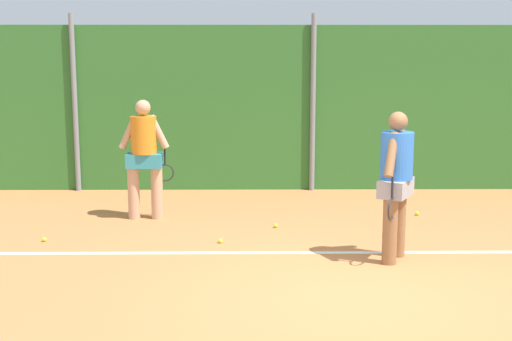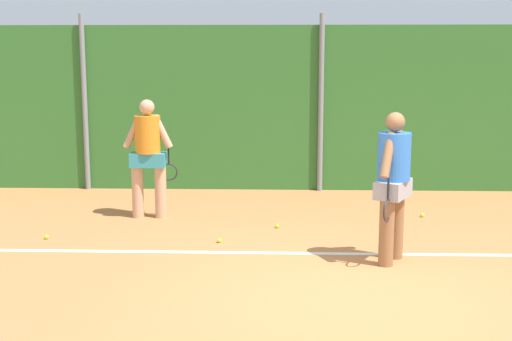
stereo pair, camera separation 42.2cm
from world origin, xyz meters
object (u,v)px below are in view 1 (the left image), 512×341
player_midcourt (144,153)px  tennis_ball_1 (276,226)px  player_foreground_near (396,178)px  tennis_ball_3 (44,239)px  tennis_ball_0 (220,241)px  tennis_ball_2 (417,213)px

player_midcourt → tennis_ball_1: bearing=-17.0°
player_foreground_near → tennis_ball_1: 2.43m
tennis_ball_3 → tennis_ball_0: bearing=-2.2°
tennis_ball_1 → tennis_ball_2: size_ratio=1.00×
tennis_ball_0 → tennis_ball_2: (3.18, 1.61, 0.00)m
tennis_ball_0 → tennis_ball_3: bearing=177.8°
player_foreground_near → player_midcourt: 4.19m
player_midcourt → tennis_ball_3: 2.12m
player_foreground_near → tennis_ball_3: (-4.78, 0.89, -1.05)m
tennis_ball_0 → tennis_ball_1: 1.17m
player_foreground_near → tennis_ball_3: bearing=-72.2°
player_foreground_near → tennis_ball_0: 2.63m
tennis_ball_1 → tennis_ball_3: 3.40m
player_foreground_near → player_midcourt: (-3.54, 2.25, -0.01)m
player_foreground_near → tennis_ball_2: 2.78m
player_foreground_near → tennis_ball_1: player_foreground_near is taller
player_midcourt → tennis_ball_0: size_ratio=29.02×
tennis_ball_0 → tennis_ball_2: 3.56m
player_foreground_near → player_midcourt: size_ratio=1.00×
tennis_ball_1 → tennis_ball_2: bearing=18.1°
player_midcourt → tennis_ball_1: (2.07, -0.61, -1.04)m
tennis_ball_0 → tennis_ball_1: bearing=45.9°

